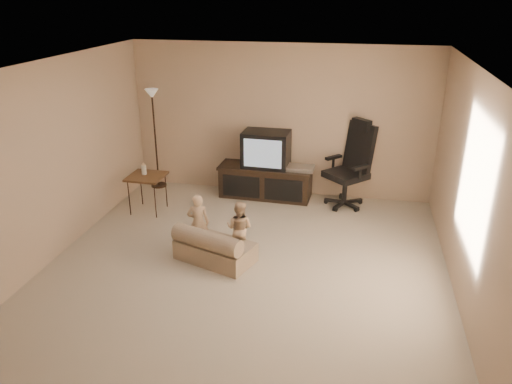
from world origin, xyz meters
TOP-DOWN VIEW (x-y plane):
  - floor at (0.00, 0.00)m, footprint 5.50×5.50m
  - room_shell at (0.00, 0.00)m, footprint 5.50×5.50m
  - tv_stand at (-0.19, 2.49)m, footprint 1.59×0.63m
  - office_chair at (1.19, 2.41)m, footprint 0.91×0.91m
  - side_table at (-1.90, 1.52)m, footprint 0.55×0.55m
  - floor_lamp at (-2.15, 2.55)m, footprint 0.27×0.27m
  - child_sofa at (-0.44, 0.20)m, footprint 1.11×0.85m
  - toddler_left at (-0.72, 0.47)m, footprint 0.34×0.28m
  - toddler_right at (-0.16, 0.46)m, footprint 0.40×0.26m

SIDE VIEW (x-z plane):
  - floor at x=0.00m, z-range 0.00..0.00m
  - child_sofa at x=-0.44m, z-range -0.05..0.44m
  - toddler_right at x=-0.16m, z-range 0.00..0.76m
  - toddler_left at x=-0.72m, z-range 0.00..0.80m
  - tv_stand at x=-0.19m, z-range -0.10..1.03m
  - office_chair at x=1.19m, z-range -0.20..1.20m
  - side_table at x=-1.90m, z-range 0.17..0.98m
  - floor_lamp at x=-2.15m, z-range 0.40..2.13m
  - room_shell at x=0.00m, z-range -1.23..4.27m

